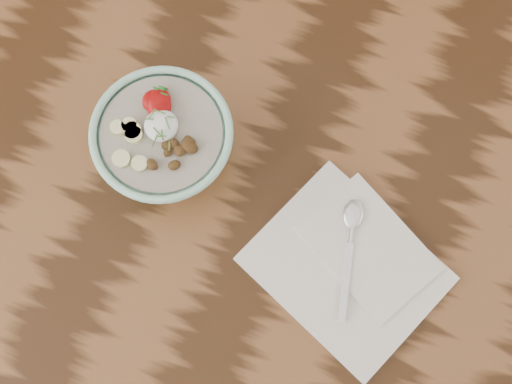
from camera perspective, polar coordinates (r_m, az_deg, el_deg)
table at (r=109.61cm, az=1.05°, el=-2.21°), size 160.00×90.00×75.00cm
breakfast_bowl at (r=97.18cm, az=-7.32°, el=3.96°), size 18.89×18.89×12.31cm
napkin at (r=99.15cm, az=7.57°, el=-5.75°), size 29.90×27.41×1.49cm
spoon at (r=98.72cm, az=7.65°, el=-3.10°), size 5.75×17.09×0.90cm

